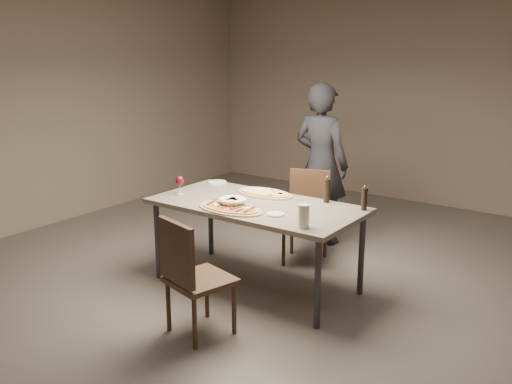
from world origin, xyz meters
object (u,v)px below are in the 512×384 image
Objects in this scene: zucchini_pizza at (230,208)px; carafe at (304,216)px; chair_near at (190,272)px; pepper_mill_left at (327,190)px; dining_table at (256,210)px; ham_pizza at (265,193)px; diner at (321,164)px; chair_far at (307,211)px; bread_basket at (232,202)px.

carafe is at bearing -0.75° from zucchini_pizza.
zucchini_pizza is 0.79m from chair_near.
chair_near is at bearing -128.27° from carafe.
pepper_mill_left is at bearing 54.61° from zucchini_pizza.
dining_table is at bearing -140.92° from pepper_mill_left.
carafe is (0.20, -0.71, -0.02)m from pepper_mill_left.
zucchini_pizza is at bearing -128.53° from pepper_mill_left.
pepper_mill_left is (0.57, 0.10, 0.09)m from ham_pizza.
carafe is 0.10× the size of diner.
chair_far reaches higher than ham_pizza.
zucchini_pizza is 0.56m from ham_pizza.
bread_basket reaches higher than zucchini_pizza.
ham_pizza is at bearing -170.06° from pepper_mill_left.
diner is at bearing 107.50° from ham_pizza.
ham_pizza is 3.10× the size of carafe.
chair_near is at bearing -82.13° from dining_table.
bread_basket is (-0.09, -0.21, 0.11)m from dining_table.
chair_near reaches higher than chair_far.
pepper_mill_left is 1.16m from diner.
bread_basket is at bearing 93.73° from diner.
zucchini_pizza is at bearing 94.70° from diner.
zucchini_pizza is 2.62× the size of bread_basket.
chair_far is at bearing 135.09° from pepper_mill_left.
pepper_mill_left is 0.26× the size of chair_far.
chair_near is (0.19, -0.72, -0.27)m from zucchini_pizza.
diner reaches higher than bread_basket.
chair_far reaches higher than zucchini_pizza.
ham_pizza is 2.41× the size of bread_basket.
diner is (-0.16, 0.55, 0.35)m from chair_far.
pepper_mill_left reaches higher than zucchini_pizza.
zucchini_pizza is 1.08× the size of ham_pizza.
bread_basket is at bearing -133.09° from pepper_mill_left.
pepper_mill_left reaches higher than chair_far.
chair_far reaches higher than bread_basket.
chair_far is at bearing 92.27° from ham_pizza.
pepper_mill_left is (0.53, 0.66, 0.09)m from zucchini_pizza.
carafe is (0.66, -0.33, 0.15)m from dining_table.
dining_table is at bearing 67.78° from bread_basket.
pepper_mill_left reaches higher than carafe.
diner is (-0.03, 1.08, 0.08)m from ham_pizza.
diner is at bearing 111.32° from chair_near.
carafe reaches higher than chair_far.
diner is at bearing -92.32° from chair_far.
ham_pizza is 0.33× the size of diner.
diner is (-0.14, 1.36, 0.15)m from dining_table.
zucchini_pizza is 1.14m from chair_far.
ham_pizza is 0.62× the size of chair_near.
zucchini_pizza is 0.68× the size of chair_far.
pepper_mill_left is at bearing 39.08° from dining_table.
dining_table is 1.02m from chair_near.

